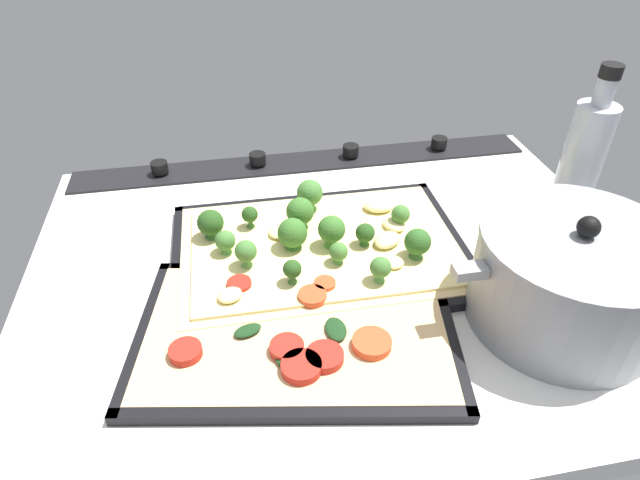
{
  "coord_description": "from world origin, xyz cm",
  "views": [
    {
      "loc": [
        12.85,
        53.72,
        45.57
      ],
      "look_at": [
        2.85,
        0.66,
        5.13
      ],
      "focal_mm": 30.15,
      "sensor_mm": 36.0,
      "label": 1
    }
  ],
  "objects_px": {
    "broccoli_pizza": "(318,242)",
    "cooking_pot": "(570,279)",
    "oil_bottle": "(579,170)",
    "baking_tray_front": "(320,253)",
    "veggie_pizza_back": "(297,331)",
    "baking_tray_back": "(297,334)"
  },
  "relations": [
    {
      "from": "baking_tray_front",
      "to": "baking_tray_back",
      "type": "bearing_deg",
      "value": 69.08
    },
    {
      "from": "cooking_pot",
      "to": "baking_tray_front",
      "type": "bearing_deg",
      "value": -33.53
    },
    {
      "from": "veggie_pizza_back",
      "to": "cooking_pot",
      "type": "xyz_separation_m",
      "value": [
        -0.31,
        0.02,
        0.05
      ]
    },
    {
      "from": "cooking_pot",
      "to": "broccoli_pizza",
      "type": "bearing_deg",
      "value": -33.84
    },
    {
      "from": "baking_tray_front",
      "to": "broccoli_pizza",
      "type": "xyz_separation_m",
      "value": [
        0.0,
        -0.0,
        0.02
      ]
    },
    {
      "from": "broccoli_pizza",
      "to": "oil_bottle",
      "type": "xyz_separation_m",
      "value": [
        -0.35,
        0.01,
        0.08
      ]
    },
    {
      "from": "baking_tray_front",
      "to": "oil_bottle",
      "type": "xyz_separation_m",
      "value": [
        -0.35,
        0.01,
        0.1
      ]
    },
    {
      "from": "broccoli_pizza",
      "to": "baking_tray_back",
      "type": "bearing_deg",
      "value": 70.05
    },
    {
      "from": "broccoli_pizza",
      "to": "cooking_pot",
      "type": "bearing_deg",
      "value": 146.16
    },
    {
      "from": "baking_tray_back",
      "to": "broccoli_pizza",
      "type": "bearing_deg",
      "value": -109.95
    },
    {
      "from": "broccoli_pizza",
      "to": "oil_bottle",
      "type": "bearing_deg",
      "value": 177.59
    },
    {
      "from": "oil_bottle",
      "to": "broccoli_pizza",
      "type": "bearing_deg",
      "value": -2.41
    },
    {
      "from": "baking_tray_front",
      "to": "broccoli_pizza",
      "type": "bearing_deg",
      "value": -62.2
    },
    {
      "from": "broccoli_pizza",
      "to": "cooking_pot",
      "type": "relative_size",
      "value": 1.3
    },
    {
      "from": "baking_tray_front",
      "to": "veggie_pizza_back",
      "type": "relative_size",
      "value": 1.08
    },
    {
      "from": "veggie_pizza_back",
      "to": "cooking_pot",
      "type": "relative_size",
      "value": 1.29
    },
    {
      "from": "broccoli_pizza",
      "to": "baking_tray_back",
      "type": "distance_m",
      "value": 0.15
    },
    {
      "from": "baking_tray_back",
      "to": "cooking_pot",
      "type": "xyz_separation_m",
      "value": [
        -0.31,
        0.03,
        0.06
      ]
    },
    {
      "from": "broccoli_pizza",
      "to": "cooking_pot",
      "type": "distance_m",
      "value": 0.31
    },
    {
      "from": "baking_tray_front",
      "to": "veggie_pizza_back",
      "type": "bearing_deg",
      "value": 69.49
    },
    {
      "from": "veggie_pizza_back",
      "to": "oil_bottle",
      "type": "bearing_deg",
      "value": -161.78
    },
    {
      "from": "cooking_pot",
      "to": "oil_bottle",
      "type": "relative_size",
      "value": 1.17
    }
  ]
}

